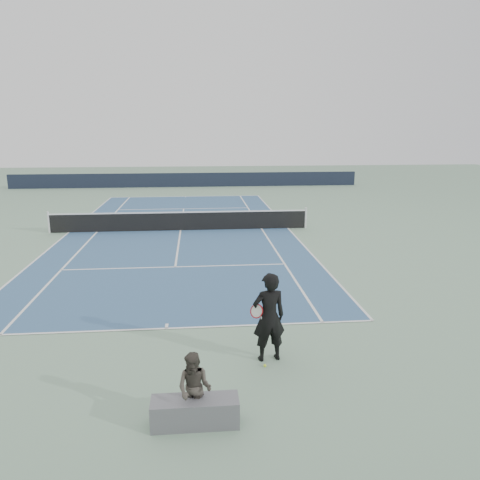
{
  "coord_description": "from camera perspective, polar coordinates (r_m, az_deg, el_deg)",
  "views": [
    {
      "loc": [
        0.86,
        -23.17,
        5.05
      ],
      "look_at": [
        2.37,
        -6.86,
        1.1
      ],
      "focal_mm": 35.0,
      "sensor_mm": 36.0,
      "label": 1
    }
  ],
  "objects": [
    {
      "name": "spectator_bench",
      "position": [
        8.55,
        -5.54,
        -18.81
      ],
      "size": [
        1.6,
        1.01,
        1.34
      ],
      "color": "slate",
      "rests_on": "ground"
    },
    {
      "name": "court_surface",
      "position": [
        23.73,
        -7.26,
        1.18
      ],
      "size": [
        10.97,
        23.77,
        0.01
      ],
      "primitive_type": "cube",
      "color": "#365980",
      "rests_on": "ground"
    },
    {
      "name": "windscreen_far",
      "position": [
        41.31,
        -6.52,
        7.29
      ],
      "size": [
        30.0,
        0.25,
        1.2
      ],
      "primitive_type": "cube",
      "color": "black",
      "rests_on": "ground"
    },
    {
      "name": "tennis_net",
      "position": [
        23.63,
        -7.29,
        2.36
      ],
      "size": [
        12.9,
        0.1,
        1.07
      ],
      "color": "silver",
      "rests_on": "ground"
    },
    {
      "name": "tennis_ball",
      "position": [
        10.5,
        3.06,
        -15.03
      ],
      "size": [
        0.07,
        0.07,
        0.07
      ],
      "primitive_type": "sphere",
      "color": "#C7E12E",
      "rests_on": "ground"
    },
    {
      "name": "tennis_player",
      "position": [
        10.39,
        3.54,
        -9.35
      ],
      "size": [
        0.87,
        0.66,
        2.02
      ],
      "color": "black",
      "rests_on": "ground"
    },
    {
      "name": "ground",
      "position": [
        23.73,
        -7.26,
        1.16
      ],
      "size": [
        80.0,
        80.0,
        0.0
      ],
      "primitive_type": "plane",
      "color": "gray"
    }
  ]
}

